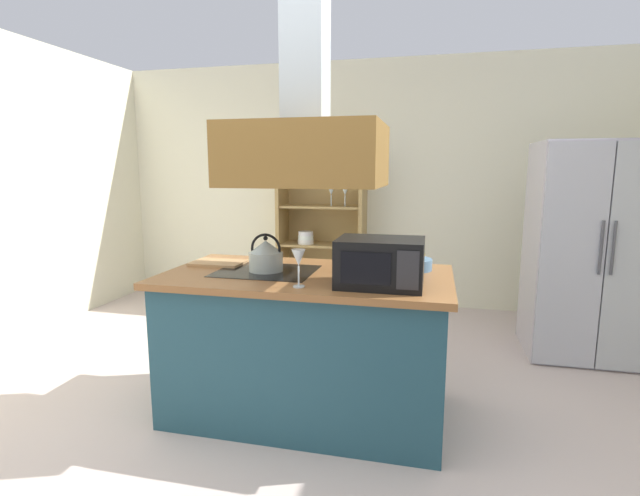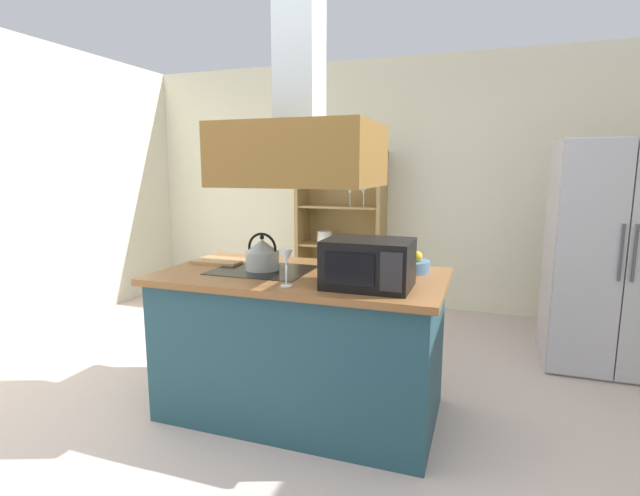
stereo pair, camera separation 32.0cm
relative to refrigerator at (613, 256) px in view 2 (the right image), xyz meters
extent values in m
plane|color=beige|center=(-1.92, -1.81, -0.87)|extent=(7.80, 7.80, 0.00)
cube|color=#EEEAC8|center=(-1.92, 1.19, 0.48)|extent=(6.00, 0.12, 2.70)
cube|color=#214855|center=(-1.98, -1.47, -0.44)|extent=(1.66, 0.87, 0.86)
cube|color=brown|center=(-1.98, -1.47, 0.01)|extent=(1.74, 0.95, 0.04)
cube|color=black|center=(-2.24, -1.47, 0.03)|extent=(0.60, 0.48, 0.00)
cube|color=brown|center=(-1.98, -1.47, 0.73)|extent=(0.90, 0.70, 0.36)
cube|color=#AFBCC4|center=(-1.98, -1.47, 1.37)|extent=(0.24, 0.24, 0.91)
cube|color=#B9B4C0|center=(0.00, 0.01, 0.00)|extent=(0.90, 0.72, 1.75)
cube|color=#B6B7C0|center=(-0.23, -0.36, 0.00)|extent=(0.44, 0.03, 1.71)
cylinder|color=#4C4C51|center=(-0.04, -0.39, 0.09)|extent=(0.02, 0.02, 0.40)
cylinder|color=#4C4C51|center=(0.04, -0.39, 0.09)|extent=(0.02, 0.02, 0.40)
cube|color=#A7864C|center=(-2.91, 0.93, -0.02)|extent=(0.04, 0.40, 1.71)
cube|color=#A7864C|center=(-1.99, 0.93, -0.02)|extent=(0.04, 0.40, 1.71)
cube|color=#A7864C|center=(-2.45, 0.93, 0.83)|extent=(0.96, 0.40, 0.03)
cube|color=#A7864C|center=(-2.45, 0.93, -0.83)|extent=(0.96, 0.40, 0.08)
cube|color=#A7864C|center=(-2.45, 1.12, -0.02)|extent=(0.96, 0.02, 1.71)
cube|color=#A7864C|center=(-2.45, 0.93, -0.19)|extent=(0.88, 0.36, 0.02)
cube|color=#A7864C|center=(-2.45, 0.93, 0.24)|extent=(0.88, 0.36, 0.02)
cylinder|color=white|center=(-2.63, 0.88, -0.15)|extent=(0.18, 0.18, 0.05)
cylinder|color=white|center=(-2.63, 0.88, -0.10)|extent=(0.17, 0.17, 0.05)
cylinder|color=white|center=(-2.63, 0.88, -0.06)|extent=(0.16, 0.16, 0.05)
cylinder|color=silver|center=(-2.34, 0.89, 0.31)|extent=(0.01, 0.01, 0.12)
cone|color=silver|center=(-2.34, 0.89, 0.41)|extent=(0.07, 0.07, 0.08)
cylinder|color=silver|center=(-2.19, 0.89, 0.31)|extent=(0.01, 0.01, 0.12)
cone|color=silver|center=(-2.19, 0.89, 0.41)|extent=(0.07, 0.07, 0.08)
cylinder|color=#B3C0B5|center=(-2.24, -1.47, 0.09)|extent=(0.21, 0.21, 0.12)
cone|color=#AEC4C1|center=(-2.24, -1.47, 0.18)|extent=(0.20, 0.20, 0.07)
sphere|color=black|center=(-2.24, -1.47, 0.24)|extent=(0.03, 0.03, 0.03)
torus|color=black|center=(-2.24, -1.47, 0.17)|extent=(0.20, 0.02, 0.20)
cube|color=tan|center=(-2.63, -1.33, 0.04)|extent=(0.34, 0.24, 0.02)
cube|color=black|center=(-1.51, -1.67, 0.16)|extent=(0.46, 0.34, 0.26)
cube|color=black|center=(-1.57, -1.85, 0.16)|extent=(0.26, 0.01, 0.17)
cube|color=#262628|center=(-1.36, -1.85, 0.16)|extent=(0.11, 0.01, 0.20)
cylinder|color=silver|center=(-1.93, -1.80, 0.03)|extent=(0.06, 0.06, 0.01)
cylinder|color=silver|center=(-1.93, -1.80, 0.09)|extent=(0.01, 0.01, 0.11)
cone|color=silver|center=(-1.93, -1.80, 0.19)|extent=(0.08, 0.08, 0.09)
cylinder|color=#4C7299|center=(-1.37, -1.20, 0.06)|extent=(0.26, 0.26, 0.07)
sphere|color=yellow|center=(-1.32, -1.21, 0.13)|extent=(0.06, 0.06, 0.06)
sphere|color=#D03F2B|center=(-1.39, -1.15, 0.13)|extent=(0.07, 0.07, 0.07)
camera|label=1|loc=(-1.24, -4.19, 0.66)|focal=26.59mm
camera|label=2|loc=(-0.94, -4.10, 0.66)|focal=26.59mm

